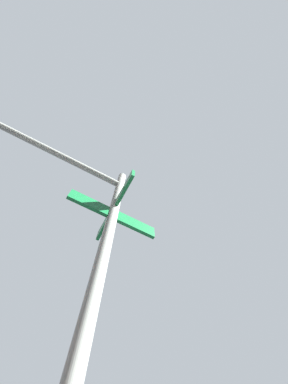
% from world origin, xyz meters
% --- Properties ---
extents(traffic_signal_near, '(2.38, 1.72, 5.33)m').
position_xyz_m(traffic_signal_near, '(-5.94, -6.38, 3.75)').
color(traffic_signal_near, slate).
rests_on(traffic_signal_near, ground_plane).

